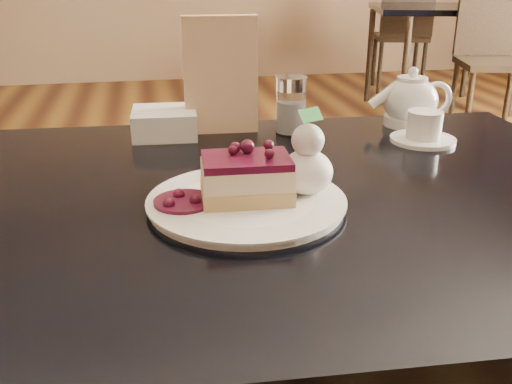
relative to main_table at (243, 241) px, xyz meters
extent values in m
cube|color=black|center=(0.00, 0.00, 0.06)|extent=(1.29, 0.90, 0.04)
cylinder|color=#2F2416|center=(0.58, 0.32, -0.33)|extent=(0.05, 0.05, 0.74)
cylinder|color=white|center=(0.00, -0.05, 0.09)|extent=(0.27, 0.27, 0.01)
cube|color=tan|center=(0.00, -0.05, 0.11)|extent=(0.13, 0.09, 0.02)
cube|color=beige|center=(0.00, -0.05, 0.13)|extent=(0.13, 0.09, 0.03)
cube|color=black|center=(0.00, -0.05, 0.15)|extent=(0.12, 0.09, 0.01)
ellipsoid|color=white|center=(0.09, -0.05, 0.13)|extent=(0.08, 0.08, 0.06)
cylinder|color=black|center=(-0.09, -0.05, 0.10)|extent=(0.08, 0.08, 0.01)
cylinder|color=white|center=(0.39, 0.19, 0.09)|extent=(0.12, 0.12, 0.01)
cylinder|color=white|center=(0.39, 0.19, 0.12)|extent=(0.07, 0.07, 0.05)
ellipsoid|color=white|center=(0.41, 0.31, 0.13)|extent=(0.11, 0.11, 0.10)
cylinder|color=white|center=(0.41, 0.31, 0.18)|extent=(0.06, 0.06, 0.01)
cylinder|color=white|center=(0.33, 0.31, 0.13)|extent=(0.06, 0.02, 0.05)
cube|color=beige|center=(0.02, 0.34, 0.20)|extent=(0.15, 0.04, 0.23)
cylinder|color=white|center=(0.15, 0.30, 0.13)|extent=(0.06, 0.06, 0.09)
cylinder|color=silver|center=(0.15, 0.30, 0.18)|extent=(0.06, 0.06, 0.03)
cube|color=white|center=(-0.10, 0.33, 0.11)|extent=(0.13, 0.13, 0.05)
cube|color=black|center=(2.16, 3.39, 0.07)|extent=(1.24, 1.08, 0.04)
cylinder|color=#2F2416|center=(1.71, 3.06, -0.32)|extent=(0.05, 0.05, 0.75)
cylinder|color=#2F2416|center=(1.71, 3.73, -0.32)|extent=(0.05, 0.05, 0.75)
cylinder|color=#2F2416|center=(2.60, 3.73, -0.32)|extent=(0.05, 0.05, 0.75)
camera|label=1|loc=(-0.13, -0.78, 0.40)|focal=40.00mm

